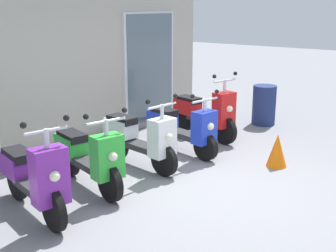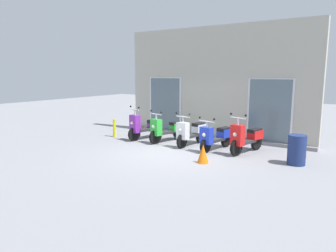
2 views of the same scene
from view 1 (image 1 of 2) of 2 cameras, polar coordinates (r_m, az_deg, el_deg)
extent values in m
plane|color=gray|center=(6.20, 5.71, -7.85)|extent=(40.00, 40.00, 0.00)
cube|color=#B2AD9E|center=(7.72, -13.95, 12.45)|extent=(7.55, 0.30, 4.19)
cube|color=slate|center=(7.89, -11.85, -2.45)|extent=(7.55, 0.20, 0.12)
cube|color=silver|center=(9.22, -2.36, 7.40)|extent=(1.54, 0.04, 2.30)
cube|color=slate|center=(9.21, -2.26, 7.38)|extent=(1.42, 0.02, 2.22)
cylinder|color=black|center=(5.11, -14.56, -10.42)|extent=(0.20, 0.52, 0.51)
cylinder|color=black|center=(6.04, -18.96, -6.65)|extent=(0.20, 0.52, 0.51)
cube|color=#2D2D30|center=(5.53, -17.04, -7.44)|extent=(0.41, 0.72, 0.09)
cube|color=purple|center=(5.00, -15.06, -6.28)|extent=(0.43, 0.32, 0.65)
sphere|color=#F2EFCC|center=(4.87, -14.45, -6.31)|extent=(0.12, 0.12, 0.12)
cube|color=purple|center=(5.87, -18.82, -4.71)|extent=(0.41, 0.58, 0.28)
cube|color=black|center=(5.79, -18.80, -3.52)|extent=(0.37, 0.53, 0.11)
cylinder|color=silver|center=(4.86, -15.40, -1.68)|extent=(0.06, 0.06, 0.23)
cylinder|color=silver|center=(4.83, -15.48, -0.59)|extent=(0.47, 0.15, 0.04)
sphere|color=black|center=(4.90, -13.02, 1.02)|extent=(0.07, 0.07, 0.07)
sphere|color=black|center=(4.72, -18.21, 0.08)|extent=(0.07, 0.07, 0.07)
cylinder|color=black|center=(5.70, -7.51, -7.33)|extent=(0.22, 0.50, 0.50)
cylinder|color=black|center=(6.65, -12.65, -4.22)|extent=(0.22, 0.50, 0.50)
cube|color=#2D2D30|center=(6.13, -10.33, -4.79)|extent=(0.43, 0.75, 0.09)
cube|color=green|center=(5.61, -7.84, -3.96)|extent=(0.43, 0.33, 0.57)
sphere|color=#F2EFCC|center=(5.49, -7.16, -3.93)|extent=(0.12, 0.12, 0.12)
cube|color=green|center=(6.48, -12.39, -2.40)|extent=(0.42, 0.58, 0.28)
cube|color=black|center=(6.41, -12.30, -1.29)|extent=(0.37, 0.53, 0.11)
cylinder|color=silver|center=(5.50, -7.99, -0.29)|extent=(0.06, 0.06, 0.22)
cylinder|color=silver|center=(5.47, -8.02, 0.61)|extent=(0.54, 0.17, 0.04)
sphere|color=black|center=(5.59, -5.66, 2.05)|extent=(0.07, 0.07, 0.07)
sphere|color=black|center=(5.32, -10.57, 1.18)|extent=(0.07, 0.07, 0.07)
cylinder|color=black|center=(6.46, -0.50, -4.47)|extent=(0.15, 0.49, 0.48)
cylinder|color=black|center=(7.22, -6.59, -2.39)|extent=(0.15, 0.49, 0.48)
cube|color=#2D2D30|center=(6.80, -3.73, -2.58)|extent=(0.34, 0.70, 0.09)
cube|color=white|center=(6.38, -0.76, -1.50)|extent=(0.41, 0.29, 0.56)
sphere|color=#F2EFCC|center=(6.28, 0.07, -1.40)|extent=(0.12, 0.12, 0.12)
cube|color=white|center=(7.06, -6.15, -0.19)|extent=(0.36, 0.55, 0.28)
cube|color=black|center=(7.00, -5.97, 0.85)|extent=(0.32, 0.51, 0.11)
cylinder|color=silver|center=(6.28, -0.77, 1.78)|extent=(0.06, 0.06, 0.23)
cylinder|color=silver|center=(6.26, -0.78, 2.63)|extent=(0.55, 0.10, 0.04)
sphere|color=black|center=(6.43, 0.95, 3.89)|extent=(0.07, 0.07, 0.07)
sphere|color=black|center=(6.05, -2.62, 3.14)|extent=(0.07, 0.07, 0.07)
cylinder|color=black|center=(7.13, 4.88, -2.73)|extent=(0.19, 0.46, 0.45)
cylinder|color=black|center=(7.91, -1.22, -0.84)|extent=(0.19, 0.46, 0.45)
cube|color=#2D2D30|center=(7.48, 1.68, -1.01)|extent=(0.38, 0.74, 0.09)
cube|color=#1E38C6|center=(7.06, 4.70, -0.16)|extent=(0.42, 0.30, 0.53)
sphere|color=#F2EFCC|center=(6.96, 5.49, -0.05)|extent=(0.12, 0.12, 0.12)
cube|color=#1E38C6|center=(7.76, -0.74, 0.89)|extent=(0.39, 0.57, 0.28)
cube|color=black|center=(7.70, -0.54, 1.85)|extent=(0.34, 0.52, 0.11)
cylinder|color=silver|center=(6.97, 4.77, 2.63)|extent=(0.06, 0.06, 0.22)
cylinder|color=silver|center=(6.95, 4.78, 3.34)|extent=(0.55, 0.13, 0.04)
sphere|color=black|center=(7.14, 6.32, 4.44)|extent=(0.07, 0.07, 0.07)
sphere|color=black|center=(6.73, 3.19, 3.85)|extent=(0.07, 0.07, 0.07)
cylinder|color=black|center=(7.98, 7.35, -0.58)|extent=(0.22, 0.52, 0.51)
cylinder|color=black|center=(8.75, 2.09, 0.99)|extent=(0.22, 0.52, 0.51)
cube|color=#2D2D30|center=(8.33, 4.61, 0.91)|extent=(0.42, 0.73, 0.09)
cube|color=red|center=(7.91, 7.23, 2.10)|extent=(0.43, 0.32, 0.63)
sphere|color=#F2EFCC|center=(7.81, 7.93, 2.21)|extent=(0.12, 0.12, 0.12)
cube|color=red|center=(8.62, 2.54, 2.57)|extent=(0.42, 0.58, 0.28)
cube|color=black|center=(8.56, 2.73, 3.43)|extent=(0.37, 0.53, 0.11)
cylinder|color=silver|center=(7.82, 7.33, 5.08)|extent=(0.06, 0.06, 0.25)
cylinder|color=silver|center=(7.81, 7.36, 5.83)|extent=(0.51, 0.16, 0.04)
sphere|color=black|center=(7.98, 8.69, 6.72)|extent=(0.07, 0.07, 0.07)
sphere|color=black|center=(7.61, 6.02, 6.39)|extent=(0.07, 0.07, 0.07)
cylinder|color=navy|center=(9.43, 12.31, 2.67)|extent=(0.48, 0.48, 0.82)
cone|color=orange|center=(7.04, 13.93, -3.07)|extent=(0.32, 0.32, 0.52)
camera|label=2|loc=(11.19, 64.42, 6.98)|focal=33.38mm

